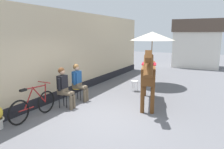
% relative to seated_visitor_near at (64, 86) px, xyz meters
% --- Properties ---
extents(ground_plane, '(40.00, 40.00, 0.00)m').
position_rel_seated_visitor_near_xyz_m(ground_plane, '(1.59, 3.02, -0.78)').
color(ground_plane, slate).
extents(pub_facade_wall, '(0.34, 14.00, 3.40)m').
position_rel_seated_visitor_near_xyz_m(pub_facade_wall, '(-0.96, 1.52, 0.76)').
color(pub_facade_wall, '#CCB793').
rests_on(pub_facade_wall, ground_plane).
extents(distant_cottage, '(3.40, 2.60, 3.50)m').
position_rel_seated_visitor_near_xyz_m(distant_cottage, '(2.99, 11.76, 1.02)').
color(distant_cottage, silver).
rests_on(distant_cottage, ground_plane).
extents(seated_visitor_near, '(0.61, 0.49, 1.39)m').
position_rel_seated_visitor_near_xyz_m(seated_visitor_near, '(0.00, 0.00, 0.00)').
color(seated_visitor_near, black).
rests_on(seated_visitor_near, ground_plane).
extents(seated_visitor_far, '(0.61, 0.49, 1.39)m').
position_rel_seated_visitor_near_xyz_m(seated_visitor_far, '(-0.06, 0.89, 0.00)').
color(seated_visitor_far, gold).
rests_on(seated_visitor_far, ground_plane).
extents(saddled_horse_center, '(1.12, 2.91, 2.06)m').
position_rel_seated_visitor_near_xyz_m(saddled_horse_center, '(2.42, 1.61, 0.38)').
color(saddled_horse_center, brown).
rests_on(saddled_horse_center, ground_plane).
extents(leaning_bicycle, '(0.50, 1.76, 1.02)m').
position_rel_seated_visitor_near_xyz_m(leaning_bicycle, '(-0.22, -1.14, -0.38)').
color(leaning_bicycle, black).
rests_on(leaning_bicycle, ground_plane).
extents(cafe_parasol, '(2.10, 2.10, 2.58)m').
position_rel_seated_visitor_near_xyz_m(cafe_parasol, '(1.66, 4.50, 1.59)').
color(cafe_parasol, black).
rests_on(cafe_parasol, ground_plane).
extents(spare_stool_white, '(0.32, 0.32, 0.46)m').
position_rel_seated_visitor_near_xyz_m(spare_stool_white, '(1.35, 3.09, -0.38)').
color(spare_stool_white, white).
rests_on(spare_stool_white, ground_plane).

